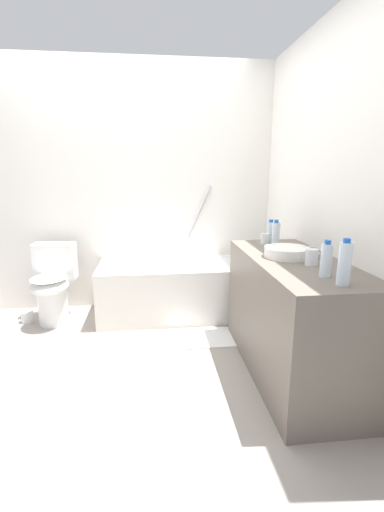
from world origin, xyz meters
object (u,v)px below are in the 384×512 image
water_bottle_1 (276,234)px  drinking_glass_0 (312,257)px  water_bottle_0 (345,263)px  water_bottle_2 (271,232)px  sink_faucet (313,252)px  drinking_glass_1 (265,239)px  toilet (53,284)px  water_bottle_3 (326,260)px  bathtub (185,287)px  sink_basin (287,252)px  bath_mat (207,338)px  toilet_paper_roll (27,316)px

water_bottle_1 → drinking_glass_0: water_bottle_1 is taller
water_bottle_0 → water_bottle_2: bearing=89.9°
water_bottle_2 → sink_faucet: bearing=-76.3°
water_bottle_0 → drinking_glass_1: water_bottle_0 is taller
toilet → water_bottle_1: (1.89, -0.68, 0.56)m
drinking_glass_0 → water_bottle_0: bearing=-92.2°
water_bottle_3 → drinking_glass_0: bearing=81.6°
bathtub → water_bottle_0: (0.66, -1.68, 0.66)m
sink_basin → drinking_glass_1: size_ratio=3.56×
water_bottle_0 → water_bottle_1: bearing=90.7°
drinking_glass_0 → drinking_glass_1: bearing=96.8°
water_bottle_0 → bath_mat: size_ratio=0.35×
drinking_glass_0 → bath_mat: (-0.53, 0.72, -0.87)m
toilet → bath_mat: size_ratio=1.08×
bathtub → water_bottle_1: (0.64, -0.71, 0.64)m
sink_basin → bath_mat: sink_basin is taller
sink_basin → water_bottle_2: water_bottle_2 is taller
bathtub → sink_faucet: bathtub is taller
water_bottle_1 → drinking_glass_0: (0.03, -0.57, -0.05)m
sink_faucet → drinking_glass_1: size_ratio=1.78×
bathtub → drinking_glass_1: bearing=-46.0°
drinking_glass_1 → toilet: bearing=162.6°
water_bottle_3 → water_bottle_2: bearing=88.6°
bathtub → sink_faucet: (0.78, -1.06, 0.58)m
sink_basin → bath_mat: size_ratio=0.44×
toilet → water_bottle_2: water_bottle_2 is taller
bathtub → drinking_glass_0: (0.67, -1.28, 0.60)m
water_bottle_1 → water_bottle_3: (-0.01, -0.83, -0.00)m
sink_basin → toilet_paper_roll: (-2.11, 1.04, -0.81)m
drinking_glass_0 → bath_mat: size_ratio=0.15×
water_bottle_0 → water_bottle_1: size_ratio=1.17×
water_bottle_0 → bath_mat: water_bottle_0 is taller
water_bottle_2 → drinking_glass_1: size_ratio=2.22×
sink_basin → water_bottle_2: bearing=83.4°
sink_basin → drinking_glass_0: 0.23m
bathtub → toilet: (-1.25, -0.03, 0.09)m
water_bottle_2 → bathtub: bearing=140.1°
bathtub → toilet: bearing=-178.5°
sink_basin → water_bottle_0: bearing=-84.7°
water_bottle_3 → bath_mat: water_bottle_3 is taller
bathtub → water_bottle_3: size_ratio=8.00×
water_bottle_0 → water_bottle_3: size_ratio=1.17×
sink_basin → bath_mat: bearing=132.4°
drinking_glass_0 → toilet: bearing=147.0°
bathtub → water_bottle_1: 1.15m
water_bottle_1 → drinking_glass_0: 0.58m
toilet → sink_basin: sink_basin is taller
bath_mat → toilet_paper_roll: toilet_paper_roll is taller
sink_basin → drinking_glass_1: bearing=90.9°
toilet_paper_roll → water_bottle_2: bearing=-13.6°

